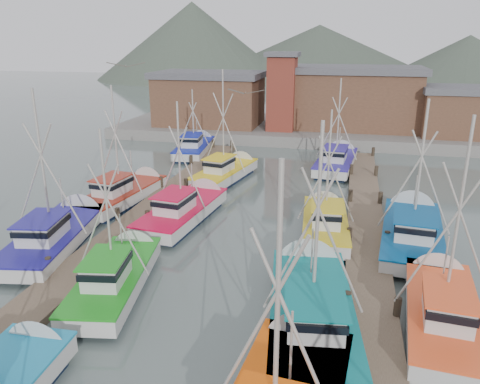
% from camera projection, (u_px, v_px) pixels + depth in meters
% --- Properties ---
extents(ground, '(260.00, 260.00, 0.00)m').
position_uv_depth(ground, '(221.00, 279.00, 22.77)').
color(ground, '#4A5956').
rests_on(ground, ground).
extents(dock_left, '(2.30, 46.00, 1.50)m').
position_uv_depth(dock_left, '(126.00, 230.00, 27.97)').
color(dock_left, brown).
rests_on(dock_left, ground).
extents(dock_right, '(2.30, 46.00, 1.50)m').
position_uv_depth(dock_right, '(367.00, 254.00, 24.93)').
color(dock_right, brown).
rests_on(dock_right, ground).
extents(quay, '(44.00, 16.00, 1.20)m').
position_uv_depth(quay, '(302.00, 129.00, 56.80)').
color(quay, gray).
rests_on(quay, ground).
extents(shed_left, '(12.72, 8.48, 6.20)m').
position_uv_depth(shed_left, '(210.00, 98.00, 56.17)').
color(shed_left, brown).
rests_on(shed_left, quay).
extents(shed_center, '(14.84, 9.54, 6.90)m').
position_uv_depth(shed_center, '(355.00, 97.00, 54.22)').
color(shed_center, brown).
rests_on(shed_center, quay).
extents(shed_right, '(8.48, 6.36, 5.20)m').
position_uv_depth(shed_right, '(461.00, 111.00, 49.32)').
color(shed_right, brown).
rests_on(shed_right, quay).
extents(lookout_tower, '(3.60, 3.60, 8.50)m').
position_uv_depth(lookout_tower, '(282.00, 91.00, 51.98)').
color(lookout_tower, maroon).
rests_on(lookout_tower, quay).
extents(distant_hills, '(175.00, 140.00, 42.00)m').
position_uv_depth(distant_hills, '(289.00, 78.00, 138.89)').
color(distant_hills, '#445043').
rests_on(distant_hills, ground).
extents(boat_4, '(3.83, 8.51, 8.30)m').
position_uv_depth(boat_4, '(118.00, 275.00, 21.74)').
color(boat_4, black).
rests_on(boat_4, ground).
extents(boat_5, '(4.55, 10.69, 9.45)m').
position_uv_depth(boat_5, '(311.00, 306.00, 19.17)').
color(boat_5, black).
rests_on(boat_5, ground).
extents(boat_6, '(4.50, 9.82, 9.64)m').
position_uv_depth(boat_6, '(58.00, 234.00, 26.29)').
color(boat_6, black).
rests_on(boat_6, ground).
extents(boat_7, '(3.77, 8.82, 9.39)m').
position_uv_depth(boat_7, '(441.00, 308.00, 19.02)').
color(boat_7, black).
rests_on(boat_7, ground).
extents(boat_8, '(3.70, 9.23, 8.40)m').
position_uv_depth(boat_8, '(186.00, 209.00, 30.10)').
color(boat_8, black).
rests_on(boat_8, ground).
extents(boat_9, '(3.25, 8.36, 8.12)m').
position_uv_depth(boat_9, '(325.00, 222.00, 27.98)').
color(boat_9, black).
rests_on(boat_9, ground).
extents(boat_10, '(3.69, 9.01, 8.97)m').
position_uv_depth(boat_10, '(126.00, 193.00, 33.28)').
color(boat_10, black).
rests_on(boat_10, ground).
extents(boat_11, '(4.08, 10.18, 9.16)m').
position_uv_depth(boat_11, '(412.00, 231.00, 26.71)').
color(boat_11, black).
rests_on(boat_11, ground).
extents(boat_12, '(4.09, 8.83, 9.59)m').
position_uv_depth(boat_12, '(227.00, 172.00, 38.54)').
color(boat_12, black).
rests_on(boat_12, ground).
extents(boat_13, '(3.74, 9.59, 8.79)m').
position_uv_depth(boat_13, '(337.00, 161.00, 42.00)').
color(boat_13, black).
rests_on(boat_13, ground).
extents(boat_14, '(3.67, 9.05, 7.21)m').
position_uv_depth(boat_14, '(195.00, 147.00, 47.30)').
color(boat_14, black).
rests_on(boat_14, ground).
extents(gull_near, '(1.53, 0.66, 0.24)m').
position_uv_depth(gull_near, '(126.00, 65.00, 17.97)').
color(gull_near, gray).
rests_on(gull_near, ground).
extents(gull_far, '(1.55, 0.65, 0.24)m').
position_uv_depth(gull_far, '(246.00, 92.00, 19.00)').
color(gull_far, gray).
rests_on(gull_far, ground).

